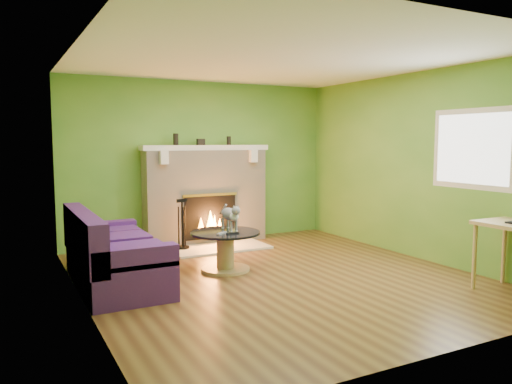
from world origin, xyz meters
TOP-DOWN VIEW (x-y plane):
  - floor at (0.00, 0.00)m, footprint 5.00×5.00m
  - ceiling at (0.00, 0.00)m, footprint 5.00×5.00m
  - wall_back at (0.00, 2.50)m, footprint 5.00×0.00m
  - wall_front at (0.00, -2.50)m, footprint 5.00×0.00m
  - wall_left at (-2.25, 0.00)m, footprint 0.00×5.00m
  - wall_right at (2.25, 0.00)m, footprint 0.00×5.00m
  - window_frame at (2.24, -0.90)m, footprint 0.00×1.20m
  - window_pane at (2.23, -0.90)m, footprint 0.00×1.06m
  - fireplace at (0.00, 2.32)m, footprint 2.10×0.46m
  - hearth at (0.00, 1.80)m, footprint 1.50×0.75m
  - mantel at (0.00, 2.30)m, footprint 2.10×0.28m
  - sofa at (-1.86, 0.61)m, footprint 0.88×1.92m
  - coffee_table at (-0.44, 0.58)m, footprint 0.89×0.89m
  - cat at (-0.36, 0.63)m, footprint 0.22×0.57m
  - remote_silver at (-0.54, 0.46)m, footprint 0.17×0.13m
  - remote_black at (-0.42, 0.40)m, footprint 0.16×0.05m
  - fire_tools at (-0.53, 1.95)m, footprint 0.20×0.20m
  - mantel_vase_left at (-0.49, 2.33)m, footprint 0.08×0.08m
  - mantel_vase_right at (0.41, 2.33)m, footprint 0.07×0.07m
  - mantel_box at (-0.08, 2.33)m, footprint 0.12×0.08m

SIDE VIEW (x-z plane):
  - floor at x=0.00m, z-range 0.00..0.00m
  - hearth at x=0.00m, z-range 0.00..0.03m
  - coffee_table at x=-0.44m, z-range 0.04..0.54m
  - sofa at x=-1.86m, z-range -0.10..0.77m
  - fire_tools at x=-0.53m, z-range 0.03..0.79m
  - remote_black at x=-0.42m, z-range 0.50..0.52m
  - remote_silver at x=-0.54m, z-range 0.50..0.52m
  - cat at x=-0.36m, z-range 0.50..0.85m
  - fireplace at x=0.00m, z-range -0.02..1.56m
  - wall_back at x=0.00m, z-range -1.20..3.80m
  - wall_front at x=0.00m, z-range -1.20..3.80m
  - wall_left at x=-2.25m, z-range -1.20..3.80m
  - wall_right at x=2.25m, z-range -1.20..3.80m
  - mantel at x=0.00m, z-range 1.50..1.58m
  - window_frame at x=2.24m, z-range 0.95..2.15m
  - window_pane at x=2.23m, z-range 1.02..2.08m
  - mantel_box at x=-0.08m, z-range 1.58..1.68m
  - mantel_vase_right at x=0.41m, z-range 1.58..1.72m
  - mantel_vase_left at x=-0.49m, z-range 1.58..1.76m
  - ceiling at x=0.00m, z-range 2.60..2.60m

